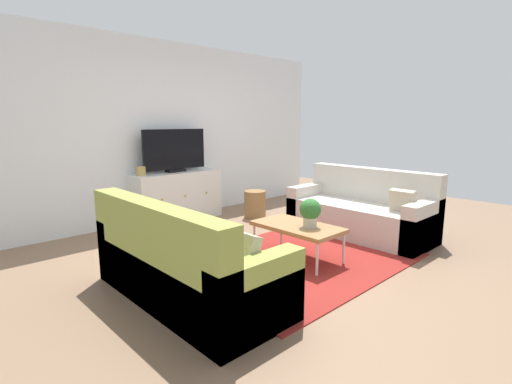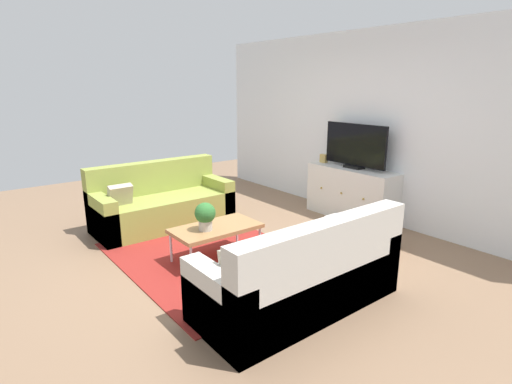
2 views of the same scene
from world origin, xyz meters
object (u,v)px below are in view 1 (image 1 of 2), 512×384
(potted_plant, at_px, (310,211))
(flat_screen_tv, at_px, (175,151))
(coffee_table, at_px, (297,228))
(tv_console, at_px, (177,196))
(couch_right_side, at_px, (363,213))
(wicker_basket, at_px, (255,204))
(couch_left_side, at_px, (181,268))
(mantel_clock, at_px, (141,171))

(potted_plant, relative_size, flat_screen_tv, 0.30)
(coffee_table, relative_size, potted_plant, 3.16)
(potted_plant, relative_size, tv_console, 0.22)
(potted_plant, bearing_deg, couch_right_side, 7.24)
(flat_screen_tv, relative_size, wicker_basket, 2.42)
(couch_left_side, relative_size, mantel_clock, 14.50)
(couch_left_side, xyz_separation_m, potted_plant, (1.51, -0.17, 0.27))
(flat_screen_tv, xyz_separation_m, mantel_clock, (-0.58, -0.02, -0.26))
(couch_left_side, relative_size, coffee_table, 1.92)
(couch_right_side, xyz_separation_m, potted_plant, (-1.36, -0.17, 0.27))
(coffee_table, xyz_separation_m, flat_screen_tv, (-0.03, 2.42, 0.71))
(tv_console, distance_m, wicker_basket, 1.22)
(flat_screen_tv, bearing_deg, mantel_clock, -178.01)
(couch_right_side, distance_m, mantel_clock, 3.15)
(potted_plant, distance_m, mantel_clock, 2.64)
(couch_right_side, relative_size, coffee_table, 1.92)
(coffee_table, relative_size, wicker_basket, 2.28)
(coffee_table, xyz_separation_m, tv_console, (-0.03, 2.40, 0.01))
(couch_left_side, bearing_deg, wicker_basket, 34.30)
(tv_console, bearing_deg, coffee_table, -89.29)
(couch_left_side, xyz_separation_m, mantel_clock, (0.88, 2.37, 0.53))
(potted_plant, xyz_separation_m, mantel_clock, (-0.63, 2.55, 0.25))
(tv_console, distance_m, flat_screen_tv, 0.70)
(couch_right_side, bearing_deg, flat_screen_tv, 120.63)
(coffee_table, xyz_separation_m, mantel_clock, (-0.61, 2.40, 0.46))
(potted_plant, relative_size, mantel_clock, 2.39)
(mantel_clock, bearing_deg, couch_left_side, -110.29)
(coffee_table, height_order, tv_console, tv_console)
(flat_screen_tv, bearing_deg, wicker_basket, -36.99)
(mantel_clock, relative_size, wicker_basket, 0.30)
(potted_plant, height_order, flat_screen_tv, flat_screen_tv)
(coffee_table, bearing_deg, tv_console, 90.71)
(couch_left_side, relative_size, couch_right_side, 1.00)
(coffee_table, distance_m, mantel_clock, 2.52)
(couch_left_side, distance_m, couch_right_side, 2.87)
(couch_right_side, relative_size, mantel_clock, 14.50)
(tv_console, height_order, wicker_basket, tv_console)
(couch_left_side, xyz_separation_m, wicker_basket, (2.43, 1.66, -0.08))
(couch_left_side, distance_m, potted_plant, 1.55)
(wicker_basket, bearing_deg, couch_right_side, -75.12)
(mantel_clock, bearing_deg, flat_screen_tv, 1.99)
(couch_left_side, xyz_separation_m, flat_screen_tv, (1.45, 2.39, 0.78))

